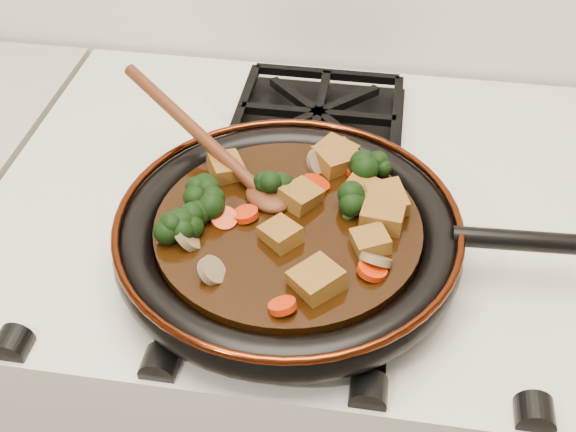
# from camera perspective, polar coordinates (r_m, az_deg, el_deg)

# --- Properties ---
(stove) EXTENTS (0.76, 0.60, 0.90)m
(stove) POSITION_cam_1_polar(r_m,az_deg,el_deg) (1.23, 0.92, -14.36)
(stove) COLOR beige
(stove) RESTS_ON ground
(burner_grate_front) EXTENTS (0.23, 0.23, 0.03)m
(burner_grate_front) POSITION_cam_1_polar(r_m,az_deg,el_deg) (0.78, -0.19, -4.00)
(burner_grate_front) COLOR black
(burner_grate_front) RESTS_ON stove
(burner_grate_back) EXTENTS (0.23, 0.23, 0.03)m
(burner_grate_back) POSITION_cam_1_polar(r_m,az_deg,el_deg) (0.99, 2.38, 7.64)
(burner_grate_back) COLOR black
(burner_grate_back) RESTS_ON stove
(skillet) EXTENTS (0.50, 0.37, 0.05)m
(skillet) POSITION_cam_1_polar(r_m,az_deg,el_deg) (0.77, 0.14, -1.45)
(skillet) COLOR black
(skillet) RESTS_ON burner_grate_front
(braising_sauce) EXTENTS (0.28, 0.28, 0.02)m
(braising_sauce) POSITION_cam_1_polar(r_m,az_deg,el_deg) (0.77, 0.00, -1.16)
(braising_sauce) COLOR black
(braising_sauce) RESTS_ON skillet
(tofu_cube_0) EXTENTS (0.05, 0.05, 0.03)m
(tofu_cube_0) POSITION_cam_1_polar(r_m,az_deg,el_deg) (0.76, 7.51, 0.02)
(tofu_cube_0) COLOR brown
(tofu_cube_0) RESTS_ON braising_sauce
(tofu_cube_1) EXTENTS (0.06, 0.06, 0.03)m
(tofu_cube_1) POSITION_cam_1_polar(r_m,az_deg,el_deg) (0.69, 2.28, -5.10)
(tofu_cube_1) COLOR brown
(tofu_cube_1) RESTS_ON braising_sauce
(tofu_cube_2) EXTENTS (0.05, 0.06, 0.03)m
(tofu_cube_2) POSITION_cam_1_polar(r_m,az_deg,el_deg) (0.78, 7.81, 1.19)
(tofu_cube_2) COLOR brown
(tofu_cube_2) RESTS_ON braising_sauce
(tofu_cube_3) EXTENTS (0.05, 0.05, 0.03)m
(tofu_cube_3) POSITION_cam_1_polar(r_m,az_deg,el_deg) (0.79, 5.92, 1.91)
(tofu_cube_3) COLOR brown
(tofu_cube_3) RESTS_ON braising_sauce
(tofu_cube_4) EXTENTS (0.05, 0.05, 0.03)m
(tofu_cube_4) POSITION_cam_1_polar(r_m,az_deg,el_deg) (0.82, -4.93, 3.79)
(tofu_cube_4) COLOR brown
(tofu_cube_4) RESTS_ON braising_sauce
(tofu_cube_5) EXTENTS (0.06, 0.05, 0.02)m
(tofu_cube_5) POSITION_cam_1_polar(r_m,az_deg,el_deg) (0.84, 3.81, 4.92)
(tofu_cube_5) COLOR brown
(tofu_cube_5) RESTS_ON braising_sauce
(tofu_cube_6) EXTENTS (0.05, 0.05, 0.03)m
(tofu_cube_6) POSITION_cam_1_polar(r_m,az_deg,el_deg) (0.74, -0.57, -1.48)
(tofu_cube_6) COLOR brown
(tofu_cube_6) RESTS_ON braising_sauce
(tofu_cube_7) EXTENTS (0.05, 0.04, 0.02)m
(tofu_cube_7) POSITION_cam_1_polar(r_m,az_deg,el_deg) (0.73, 6.53, -2.04)
(tofu_cube_7) COLOR brown
(tofu_cube_7) RESTS_ON braising_sauce
(tofu_cube_8) EXTENTS (0.05, 0.05, 0.03)m
(tofu_cube_8) POSITION_cam_1_polar(r_m,az_deg,el_deg) (0.78, 1.00, 1.50)
(tofu_cube_8) COLOR brown
(tofu_cube_8) RESTS_ON braising_sauce
(tofu_cube_9) EXTENTS (0.06, 0.06, 0.03)m
(tofu_cube_9) POSITION_cam_1_polar(r_m,az_deg,el_deg) (0.83, 3.86, 4.51)
(tofu_cube_9) COLOR brown
(tofu_cube_9) RESTS_ON braising_sauce
(broccoli_floret_0) EXTENTS (0.08, 0.08, 0.07)m
(broccoli_floret_0) POSITION_cam_1_polar(r_m,az_deg,el_deg) (0.79, -6.92, 1.92)
(broccoli_floret_0) COLOR black
(broccoli_floret_0) RESTS_ON braising_sauce
(broccoli_floret_1) EXTENTS (0.08, 0.07, 0.07)m
(broccoli_floret_1) POSITION_cam_1_polar(r_m,az_deg,el_deg) (0.75, -8.85, -1.10)
(broccoli_floret_1) COLOR black
(broccoli_floret_1) RESTS_ON braising_sauce
(broccoli_floret_2) EXTENTS (0.08, 0.08, 0.07)m
(broccoli_floret_2) POSITION_cam_1_polar(r_m,az_deg,el_deg) (0.82, 6.60, 3.58)
(broccoli_floret_2) COLOR black
(broccoli_floret_2) RESTS_ON braising_sauce
(broccoli_floret_3) EXTENTS (0.08, 0.09, 0.06)m
(broccoli_floret_3) POSITION_cam_1_polar(r_m,az_deg,el_deg) (0.78, -1.35, 1.98)
(broccoli_floret_3) COLOR black
(broccoli_floret_3) RESTS_ON braising_sauce
(broccoli_floret_4) EXTENTS (0.08, 0.07, 0.07)m
(broccoli_floret_4) POSITION_cam_1_polar(r_m,az_deg,el_deg) (0.76, -6.85, 0.40)
(broccoli_floret_4) COLOR black
(broccoli_floret_4) RESTS_ON braising_sauce
(broccoli_floret_5) EXTENTS (0.08, 0.09, 0.07)m
(broccoli_floret_5) POSITION_cam_1_polar(r_m,az_deg,el_deg) (0.76, 4.87, 0.66)
(broccoli_floret_5) COLOR black
(broccoli_floret_5) RESTS_ON braising_sauce
(carrot_coin_0) EXTENTS (0.03, 0.03, 0.02)m
(carrot_coin_0) POSITION_cam_1_polar(r_m,az_deg,el_deg) (0.80, 2.22, 2.55)
(carrot_coin_0) COLOR red
(carrot_coin_0) RESTS_ON braising_sauce
(carrot_coin_1) EXTENTS (0.03, 0.03, 0.01)m
(carrot_coin_1) POSITION_cam_1_polar(r_m,az_deg,el_deg) (0.83, 5.65, 3.68)
(carrot_coin_1) COLOR red
(carrot_coin_1) RESTS_ON braising_sauce
(carrot_coin_2) EXTENTS (0.03, 0.03, 0.02)m
(carrot_coin_2) POSITION_cam_1_polar(r_m,az_deg,el_deg) (0.77, -3.38, 0.15)
(carrot_coin_2) COLOR red
(carrot_coin_2) RESTS_ON braising_sauce
(carrot_coin_3) EXTENTS (0.03, 0.03, 0.02)m
(carrot_coin_3) POSITION_cam_1_polar(r_m,az_deg,el_deg) (0.76, -5.07, -0.22)
(carrot_coin_3) COLOR red
(carrot_coin_3) RESTS_ON braising_sauce
(carrot_coin_4) EXTENTS (0.03, 0.03, 0.02)m
(carrot_coin_4) POSITION_cam_1_polar(r_m,az_deg,el_deg) (0.71, 6.65, -4.27)
(carrot_coin_4) COLOR red
(carrot_coin_4) RESTS_ON braising_sauce
(carrot_coin_5) EXTENTS (0.03, 0.03, 0.02)m
(carrot_coin_5) POSITION_cam_1_polar(r_m,az_deg,el_deg) (0.67, -0.44, -7.11)
(carrot_coin_5) COLOR red
(carrot_coin_5) RESTS_ON braising_sauce
(mushroom_slice_0) EXTENTS (0.04, 0.05, 0.03)m
(mushroom_slice_0) POSITION_cam_1_polar(r_m,az_deg,el_deg) (0.74, -7.87, -1.56)
(mushroom_slice_0) COLOR #7A6346
(mushroom_slice_0) RESTS_ON braising_sauce
(mushroom_slice_1) EXTENTS (0.05, 0.05, 0.03)m
(mushroom_slice_1) POSITION_cam_1_polar(r_m,az_deg,el_deg) (0.83, 2.68, 4.32)
(mushroom_slice_1) COLOR #7A6346
(mushroom_slice_1) RESTS_ON braising_sauce
(mushroom_slice_2) EXTENTS (0.04, 0.04, 0.03)m
(mushroom_slice_2) POSITION_cam_1_polar(r_m,az_deg,el_deg) (0.72, 6.94, -3.42)
(mushroom_slice_2) COLOR #7A6346
(mushroom_slice_2) RESTS_ON braising_sauce
(mushroom_slice_3) EXTENTS (0.03, 0.03, 0.03)m
(mushroom_slice_3) POSITION_cam_1_polar(r_m,az_deg,el_deg) (0.71, -6.03, -4.31)
(mushroom_slice_3) COLOR #7A6346
(mushroom_slice_3) RESTS_ON braising_sauce
(wooden_spoon) EXTENTS (0.14, 0.11, 0.25)m
(wooden_spoon) POSITION_cam_1_polar(r_m,az_deg,el_deg) (0.81, -5.04, 4.61)
(wooden_spoon) COLOR #4E2210
(wooden_spoon) RESTS_ON braising_sauce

